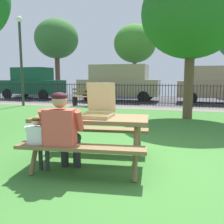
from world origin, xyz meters
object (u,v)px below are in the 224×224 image
park_bench_left (89,97)px  person_on_park_bench (93,92)px  tree_midground_left (192,13)px  far_tree_left (57,39)px  parked_car_center (221,84)px  picnic_table_foreground (91,127)px  parked_car_far_left (33,83)px  adult_at_table (63,130)px  far_tree_midleft (135,44)px  pizza_box_open (98,110)px  lamp_post_walkway (21,52)px  parked_car_left (119,82)px  child_at_table (38,139)px

park_bench_left → person_on_park_bench: size_ratio=1.35×
tree_midground_left → far_tree_left: bearing=134.7°
parked_car_center → far_tree_left: 13.74m
picnic_table_foreground → parked_car_far_left: parked_car_far_left is taller
adult_at_table → tree_midground_left: (1.80, 5.58, 2.75)m
far_tree_midleft → tree_midground_left: bearing=-70.2°
pizza_box_open → lamp_post_walkway: (-6.17, 6.72, 1.68)m
person_on_park_bench → parked_car_left: bearing=79.7°
lamp_post_walkway → person_on_park_bench: bearing=11.5°
adult_at_table → parked_car_center: 11.48m
park_bench_left → pizza_box_open: bearing=-68.0°
parked_car_left → parked_car_center: (5.45, 0.00, -0.09)m
adult_at_table → park_bench_left: size_ratio=0.74×
pizza_box_open → adult_at_table: bearing=-119.5°
adult_at_table → person_on_park_bench: bearing=107.1°
person_on_park_bench → parked_car_center: size_ratio=0.27×
pizza_box_open → parked_car_far_left: size_ratio=0.13×
picnic_table_foreground → person_on_park_bench: bearing=109.8°
parked_car_left → person_on_park_bench: bearing=-100.3°
parked_car_left → park_bench_left: bearing=-103.9°
child_at_table → far_tree_left: 18.68m
child_at_table → lamp_post_walkway: (-5.50, 7.36, 2.04)m
child_at_table → parked_car_far_left: (-7.32, 10.99, 0.50)m
adult_at_table → child_at_table: 0.38m
parked_car_far_left → child_at_table: bearing=-56.3°
picnic_table_foreground → pizza_box_open: (0.10, 0.04, 0.27)m
picnic_table_foreground → pizza_box_open: bearing=23.4°
picnic_table_foreground → parked_car_left: 10.62m
park_bench_left → far_tree_midleft: size_ratio=0.30×
picnic_table_foreground → parked_car_center: bearing=72.3°
person_on_park_bench → tree_midground_left: 5.61m
child_at_table → far_tree_left: far_tree_left is taller
parked_car_left → picnic_table_foreground: bearing=-78.3°
parked_car_far_left → far_tree_midleft: (5.65, 5.25, 2.90)m
pizza_box_open → child_at_table: 1.00m
park_bench_left → person_on_park_bench: bearing=5.5°
adult_at_table → far_tree_left: bearing=118.2°
person_on_park_bench → adult_at_table: bearing=-72.9°
adult_at_table → child_at_table: bearing=-168.8°
adult_at_table → parked_car_far_left: bearing=125.1°
parked_car_far_left → parked_car_center: bearing=0.0°
adult_at_table → far_tree_midleft: size_ratio=0.22×
parked_car_left → far_tree_left: 9.21m
adult_at_table → parked_car_center: (3.53, 10.92, 0.35)m
park_bench_left → parked_car_left: (0.73, 2.96, 0.68)m
person_on_park_bench → far_tree_left: (-6.22, 8.18, 3.87)m
adult_at_table → parked_car_far_left: (-7.67, 10.92, 0.35)m
park_bench_left → far_tree_left: far_tree_left is taller
tree_midground_left → parked_car_far_left: size_ratio=1.23×
park_bench_left → far_tree_left: bearing=126.3°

